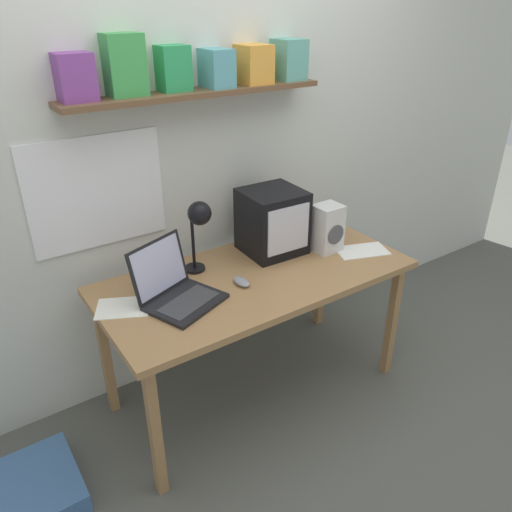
# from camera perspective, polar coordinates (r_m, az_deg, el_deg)

# --- Properties ---
(ground_plane) EXTENTS (12.00, 12.00, 0.00)m
(ground_plane) POSITION_cam_1_polar(r_m,az_deg,el_deg) (2.90, -0.00, -14.87)
(ground_plane) COLOR #575850
(back_wall) EXTENTS (5.60, 0.24, 2.60)m
(back_wall) POSITION_cam_1_polar(r_m,az_deg,el_deg) (2.62, -5.99, 13.09)
(back_wall) COLOR silver
(back_wall) RESTS_ON ground_plane
(corner_desk) EXTENTS (1.55, 0.73, 0.74)m
(corner_desk) POSITION_cam_1_polar(r_m,az_deg,el_deg) (2.50, -0.00, -3.34)
(corner_desk) COLOR #A5794A
(corner_desk) RESTS_ON ground_plane
(crt_monitor) EXTENTS (0.31, 0.31, 0.34)m
(crt_monitor) POSITION_cam_1_polar(r_m,az_deg,el_deg) (2.62, 1.88, 3.97)
(crt_monitor) COLOR black
(crt_monitor) RESTS_ON corner_desk
(laptop) EXTENTS (0.40, 0.40, 0.26)m
(laptop) POSITION_cam_1_polar(r_m,az_deg,el_deg) (2.26, -9.35, -3.51)
(laptop) COLOR black
(laptop) RESTS_ON corner_desk
(desk_lamp) EXTENTS (0.12, 0.18, 0.38)m
(desk_lamp) POSITION_cam_1_polar(r_m,az_deg,el_deg) (2.35, -6.57, 4.08)
(desk_lamp) COLOR black
(desk_lamp) RESTS_ON corner_desk
(juice_glass) EXTENTS (0.08, 0.08, 0.14)m
(juice_glass) POSITION_cam_1_polar(r_m,az_deg,el_deg) (2.42, -11.55, -1.55)
(juice_glass) COLOR white
(juice_glass) RESTS_ON corner_desk
(space_heater) EXTENTS (0.15, 0.14, 0.26)m
(space_heater) POSITION_cam_1_polar(r_m,az_deg,el_deg) (2.67, 8.15, 3.15)
(space_heater) COLOR silver
(space_heater) RESTS_ON corner_desk
(computer_mouse) EXTENTS (0.06, 0.11, 0.03)m
(computer_mouse) POSITION_cam_1_polar(r_m,az_deg,el_deg) (2.37, -1.66, -2.94)
(computer_mouse) COLOR gray
(computer_mouse) RESTS_ON corner_desk
(printed_handout) EXTENTS (0.31, 0.24, 0.00)m
(printed_handout) POSITION_cam_1_polar(r_m,az_deg,el_deg) (2.74, 12.02, 0.59)
(printed_handout) COLOR white
(printed_handout) RESTS_ON corner_desk
(open_notebook) EXTENTS (0.28, 0.25, 0.00)m
(open_notebook) POSITION_cam_1_polar(r_m,az_deg,el_deg) (2.28, -14.99, -5.71)
(open_notebook) COLOR white
(open_notebook) RESTS_ON corner_desk
(floor_cushion) EXTENTS (0.42, 0.42, 0.10)m
(floor_cushion) POSITION_cam_1_polar(r_m,az_deg,el_deg) (2.59, -24.57, -23.32)
(floor_cushion) COLOR #426B9D
(floor_cushion) RESTS_ON ground_plane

